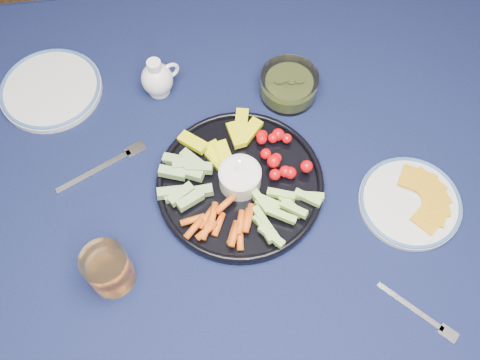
{
  "coord_description": "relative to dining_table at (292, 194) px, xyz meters",
  "views": [
    {
      "loc": [
        -0.17,
        -0.47,
        1.67
      ],
      "look_at": [
        -0.11,
        -0.01,
        0.77
      ],
      "focal_mm": 40.0,
      "sensor_mm": 36.0,
      "label": 1
    }
  ],
  "objects": [
    {
      "name": "dining_table",
      "position": [
        0.0,
        0.0,
        0.0
      ],
      "size": [
        1.67,
        1.07,
        0.75
      ],
      "color": "#452817",
      "rests_on": "ground"
    },
    {
      "name": "cheese_plate",
      "position": [
        0.2,
        -0.09,
        0.1
      ],
      "size": [
        0.19,
        0.19,
        0.02
      ],
      "color": "silver",
      "rests_on": "dining_table"
    },
    {
      "name": "pickle_bowl",
      "position": [
        0.02,
        0.19,
        0.11
      ],
      "size": [
        0.12,
        0.12,
        0.06
      ],
      "color": "silver",
      "rests_on": "dining_table"
    },
    {
      "name": "fork_right",
      "position": [
        0.17,
        -0.3,
        0.09
      ],
      "size": [
        0.12,
        0.12,
        0.0
      ],
      "color": "white",
      "rests_on": "dining_table"
    },
    {
      "name": "crudite_platter",
      "position": [
        -0.11,
        -0.01,
        0.11
      ],
      "size": [
        0.32,
        0.32,
        0.1
      ],
      "color": "black",
      "rests_on": "dining_table"
    },
    {
      "name": "creamer_pitcher",
      "position": [
        -0.25,
        0.24,
        0.13
      ],
      "size": [
        0.08,
        0.07,
        0.09
      ],
      "color": "white",
      "rests_on": "dining_table"
    },
    {
      "name": "juice_tumbler",
      "position": [
        -0.36,
        -0.16,
        0.13
      ],
      "size": [
        0.08,
        0.08,
        0.09
      ],
      "color": "silver",
      "rests_on": "dining_table"
    },
    {
      "name": "fork_left",
      "position": [
        -0.36,
        0.07,
        0.09
      ],
      "size": [
        0.18,
        0.1,
        0.0
      ],
      "color": "white",
      "rests_on": "dining_table"
    },
    {
      "name": "side_plate_extra",
      "position": [
        -0.48,
        0.26,
        0.1
      ],
      "size": [
        0.21,
        0.21,
        0.02
      ],
      "color": "silver",
      "rests_on": "dining_table"
    }
  ]
}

